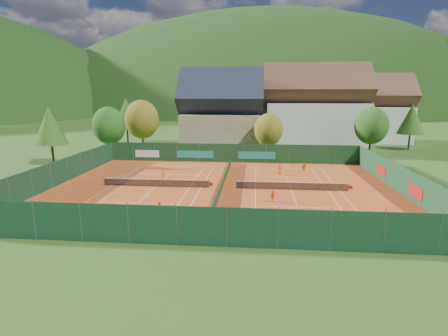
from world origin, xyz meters
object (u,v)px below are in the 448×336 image
ball_hopper (371,220)px  player_right_near (273,196)px  hotel_block_a (315,111)px  player_left_near (88,210)px  chalet (222,116)px  player_right_far_a (279,169)px  player_left_mid (160,209)px  player_left_far (163,175)px  hotel_block_b (371,113)px  player_right_far_b (304,167)px

ball_hopper → player_right_near: size_ratio=0.63×
hotel_block_a → player_right_near: size_ratio=16.92×
player_left_near → player_right_near: player_left_near is taller
chalet → player_left_near: chalet is taller
player_left_near → player_right_far_a: size_ratio=1.10×
player_right_near → player_right_far_a: bearing=41.1°
chalet → player_left_mid: bearing=-92.6°
chalet → player_left_far: size_ratio=12.91×
hotel_block_a → player_left_mid: size_ratio=16.42×
player_left_mid → player_left_near: bearing=-134.6°
player_left_near → player_left_mid: player_left_near is taller
hotel_block_b → player_right_far_a: 43.04m
ball_hopper → player_left_near: (-24.36, -0.33, 0.21)m
player_left_near → player_left_mid: 6.21m
player_left_near → hotel_block_a: bearing=57.0°
chalet → player_right_far_a: chalet is taller
chalet → player_left_mid: size_ratio=12.32×
player_left_mid → hotel_block_a: bearing=98.4°
hotel_block_a → player_left_far: hotel_block_a is taller
hotel_block_a → player_right_far_b: size_ratio=16.01×
player_right_far_b → ball_hopper: bearing=86.2°
hotel_block_b → player_right_near: (-24.38, -48.93, -5.98)m
player_left_far → hotel_block_b: bearing=-119.6°
chalet → hotel_block_b: size_ratio=0.94×
hotel_block_a → ball_hopper: 47.55m
hotel_block_a → player_right_far_a: hotel_block_a is taller
hotel_block_a → player_left_near: size_ratio=14.06×
player_left_mid → player_right_far_b: (15.44, 19.54, 0.02)m
ball_hopper → player_right_far_a: (-6.37, 19.01, 0.14)m
player_right_far_b → player_right_far_a: bearing=12.2°
player_left_mid → chalet: bearing=120.2°
player_left_near → player_right_far_b: (21.50, 20.90, -0.09)m
player_left_mid → player_left_far: (-3.15, 13.26, -0.03)m
hotel_block_a → player_left_near: hotel_block_a is taller
ball_hopper → hotel_block_b: bearing=73.3°
player_right_far_b → player_left_mid: bearing=40.0°
chalet → player_left_far: bearing=-100.5°
hotel_block_a → player_right_far_a: 30.10m
player_right_near → player_right_far_a: player_right_far_a is taller
ball_hopper → player_left_mid: 18.33m
ball_hopper → hotel_block_a: bearing=87.0°
player_right_near → player_right_far_a: size_ratio=0.92×
player_right_near → player_right_far_a: (1.53, 12.95, 0.06)m
hotel_block_a → chalet: bearing=-162.5°
player_left_near → player_right_near: size_ratio=1.20×
hotel_block_b → player_left_far: hotel_block_b is taller
chalet → hotel_block_a: size_ratio=0.75×
player_right_far_a → hotel_block_a: bearing=-139.6°
player_right_far_a → player_right_far_b: player_right_far_a is taller
player_left_mid → player_right_far_a: bearing=89.2°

